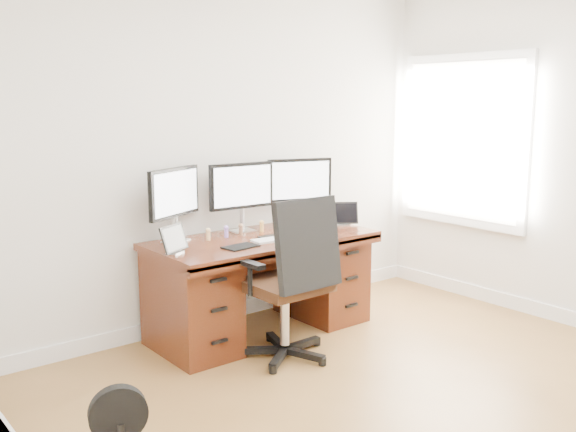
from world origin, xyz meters
TOP-DOWN VIEW (x-y plane):
  - ground at (0.00, 0.00)m, footprint 4.50×4.50m
  - back_wall at (0.00, 2.25)m, footprint 4.00×0.10m
  - desk at (0.00, 1.83)m, footprint 1.70×0.80m
  - office_chair at (-0.15, 1.29)m, footprint 0.65×0.61m
  - floor_fan at (-1.62, 0.76)m, footprint 0.29×0.24m
  - monitor_left at (-0.58, 2.07)m, footprint 0.51×0.27m
  - monitor_center at (-0.00, 2.07)m, footprint 0.55×0.15m
  - monitor_right at (0.58, 2.07)m, footprint 0.53×0.20m
  - tablet_left at (-0.76, 1.75)m, footprint 0.25×0.17m
  - tablet_right at (0.78, 1.75)m, footprint 0.24×0.19m
  - keyboard at (-0.02, 1.65)m, footprint 0.31×0.15m
  - trackpad at (0.29, 1.60)m, footprint 0.16×0.16m
  - drawing_tablet at (-0.33, 1.62)m, footprint 0.26×0.18m
  - phone at (0.02, 1.76)m, footprint 0.14×0.08m
  - figurine_yellow at (-0.38, 1.95)m, footprint 0.04×0.04m
  - figurine_purple at (-0.22, 1.95)m, footprint 0.04×0.04m
  - figurine_brown at (-0.09, 1.95)m, footprint 0.04×0.04m
  - figurine_orange at (0.10, 1.95)m, footprint 0.04×0.04m

SIDE VIEW (x-z plane):
  - ground at x=0.00m, z-range 0.00..0.00m
  - floor_fan at x=-1.62m, z-range -0.01..0.41m
  - office_chair at x=-0.15m, z-range -0.19..0.94m
  - desk at x=0.00m, z-range 0.03..0.78m
  - trackpad at x=0.29m, z-range 0.75..0.76m
  - drawing_tablet at x=-0.33m, z-range 0.75..0.76m
  - phone at x=0.02m, z-range 0.75..0.76m
  - keyboard at x=-0.02m, z-range 0.75..0.76m
  - figurine_yellow at x=-0.38m, z-range 0.75..0.85m
  - figurine_purple at x=-0.22m, z-range 0.75..0.85m
  - figurine_brown at x=-0.09m, z-range 0.75..0.85m
  - figurine_orange at x=0.10m, z-range 0.75..0.85m
  - tablet_left at x=-0.76m, z-range 0.74..0.93m
  - tablet_right at x=0.78m, z-range 0.74..0.93m
  - monitor_left at x=-0.58m, z-range 0.82..1.35m
  - monitor_center at x=0.00m, z-range 0.82..1.35m
  - monitor_right at x=0.58m, z-range 0.82..1.35m
  - back_wall at x=0.00m, z-range 0.00..2.70m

